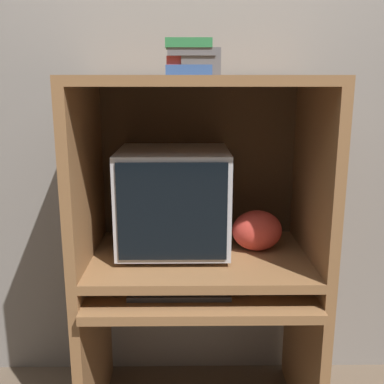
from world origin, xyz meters
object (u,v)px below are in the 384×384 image
at_px(crt_monitor, 174,200).
at_px(keyboard, 179,291).
at_px(mouse, 250,288).
at_px(book_stack, 190,58).
at_px(snack_bag, 257,230).
at_px(storage_box, 199,63).

xyz_separation_m(crt_monitor, keyboard, (0.03, -0.22, -0.31)).
bearing_deg(mouse, book_stack, 147.23).
relative_size(snack_bag, book_stack, 1.14).
bearing_deg(keyboard, book_stack, 76.17).
distance_m(crt_monitor, mouse, 0.47).
bearing_deg(crt_monitor, storage_box, -23.47).
relative_size(keyboard, snack_bag, 1.86).
relative_size(keyboard, book_stack, 2.13).
xyz_separation_m(keyboard, book_stack, (0.04, 0.17, 0.87)).
height_order(keyboard, book_stack, book_stack).
xyz_separation_m(mouse, snack_bag, (0.05, 0.20, 0.17)).
bearing_deg(keyboard, snack_bag, 33.47).
distance_m(crt_monitor, book_stack, 0.57).
relative_size(crt_monitor, snack_bag, 2.13).
bearing_deg(mouse, keyboard, -175.90).
height_order(book_stack, storage_box, book_stack).
distance_m(keyboard, storage_box, 0.88).
bearing_deg(mouse, crt_monitor, 146.74).
relative_size(book_stack, storage_box, 1.26).
relative_size(keyboard, storage_box, 2.69).
xyz_separation_m(keyboard, storage_box, (0.08, 0.17, 0.85)).
bearing_deg(storage_box, crt_monitor, 156.53).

